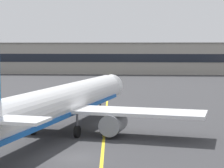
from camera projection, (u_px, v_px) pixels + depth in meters
name	position (u px, v px, depth m)	size (l,w,h in m)	color
ground_plane	(75.00, 158.00, 37.96)	(400.00, 400.00, 0.00)	#353538
taxiway_centreline	(106.00, 108.00, 67.74)	(0.30, 180.00, 0.01)	yellow
airliner_foreground	(61.00, 103.00, 48.48)	(32.32, 41.22, 11.65)	white
safety_cone_by_nose_gear	(82.00, 109.00, 65.31)	(0.44, 0.44, 0.55)	orange
terminal_building	(121.00, 58.00, 151.97)	(165.15, 12.40, 10.89)	#9E998E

